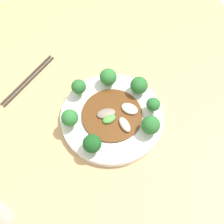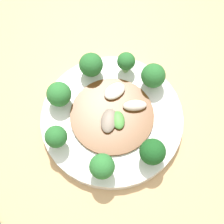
{
  "view_description": "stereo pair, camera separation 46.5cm",
  "coord_description": "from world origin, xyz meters",
  "px_view_note": "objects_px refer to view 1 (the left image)",
  "views": [
    {
      "loc": [
        0.47,
        -0.12,
        1.52
      ],
      "look_at": [
        0.03,
        -0.04,
        0.75
      ],
      "focal_mm": 50.0,
      "sensor_mm": 36.0,
      "label": 1
    },
    {
      "loc": [
        0.09,
        -0.31,
        1.33
      ],
      "look_at": [
        0.03,
        -0.04,
        0.75
      ],
      "focal_mm": 50.0,
      "sensor_mm": 36.0,
      "label": 2
    }
  ],
  "objects_px": {
    "broccoli_north": "(153,105)",
    "broccoli_west": "(108,77)",
    "stirfry_center": "(114,115)",
    "chopsticks": "(28,80)",
    "broccoli_south": "(70,118)",
    "broccoli_southeast": "(92,144)",
    "broccoli_southwest": "(79,87)",
    "plate": "(112,117)",
    "broccoli_northeast": "(151,125)",
    "broccoli_northwest": "(139,86)"
  },
  "relations": [
    {
      "from": "broccoli_north",
      "to": "broccoli_west",
      "type": "height_order",
      "value": "broccoli_west"
    },
    {
      "from": "stirfry_center",
      "to": "chopsticks",
      "type": "height_order",
      "value": "stirfry_center"
    },
    {
      "from": "broccoli_south",
      "to": "stirfry_center",
      "type": "height_order",
      "value": "broccoli_south"
    },
    {
      "from": "broccoli_south",
      "to": "stirfry_center",
      "type": "xyz_separation_m",
      "value": [
        -0.01,
        0.13,
        -0.03
      ]
    },
    {
      "from": "broccoli_north",
      "to": "chopsticks",
      "type": "xyz_separation_m",
      "value": [
        -0.19,
        -0.36,
        -0.05
      ]
    },
    {
      "from": "broccoli_southeast",
      "to": "broccoli_southwest",
      "type": "relative_size",
      "value": 1.03
    },
    {
      "from": "plate",
      "to": "stirfry_center",
      "type": "height_order",
      "value": "stirfry_center"
    },
    {
      "from": "broccoli_north",
      "to": "broccoli_northeast",
      "type": "bearing_deg",
      "value": -19.98
    },
    {
      "from": "broccoli_northeast",
      "to": "chopsticks",
      "type": "height_order",
      "value": "broccoli_northeast"
    },
    {
      "from": "broccoli_north",
      "to": "broccoli_northwest",
      "type": "bearing_deg",
      "value": -160.77
    },
    {
      "from": "broccoli_north",
      "to": "broccoli_southeast",
      "type": "distance_m",
      "value": 0.21
    },
    {
      "from": "broccoli_northwest",
      "to": "stirfry_center",
      "type": "xyz_separation_m",
      "value": [
        0.07,
        -0.09,
        -0.03
      ]
    },
    {
      "from": "broccoli_west",
      "to": "broccoli_south",
      "type": "height_order",
      "value": "broccoli_south"
    },
    {
      "from": "broccoli_northwest",
      "to": "broccoli_southwest",
      "type": "height_order",
      "value": "same"
    },
    {
      "from": "plate",
      "to": "broccoli_southwest",
      "type": "distance_m",
      "value": 0.13
    },
    {
      "from": "broccoli_south",
      "to": "broccoli_southwest",
      "type": "xyz_separation_m",
      "value": [
        -0.1,
        0.04,
        -0.0
      ]
    },
    {
      "from": "broccoli_southwest",
      "to": "broccoli_south",
      "type": "bearing_deg",
      "value": -20.24
    },
    {
      "from": "broccoli_northeast",
      "to": "broccoli_southwest",
      "type": "xyz_separation_m",
      "value": [
        -0.16,
        -0.18,
        0.0
      ]
    },
    {
      "from": "broccoli_northeast",
      "to": "stirfry_center",
      "type": "bearing_deg",
      "value": -125.66
    },
    {
      "from": "plate",
      "to": "broccoli_south",
      "type": "relative_size",
      "value": 4.79
    },
    {
      "from": "broccoli_west",
      "to": "broccoli_northeast",
      "type": "distance_m",
      "value": 0.2
    },
    {
      "from": "stirfry_center",
      "to": "chopsticks",
      "type": "bearing_deg",
      "value": -127.79
    },
    {
      "from": "broccoli_northwest",
      "to": "broccoli_northeast",
      "type": "bearing_deg",
      "value": 0.89
    },
    {
      "from": "broccoli_northeast",
      "to": "broccoli_south",
      "type": "bearing_deg",
      "value": -105.27
    },
    {
      "from": "broccoli_south",
      "to": "stirfry_center",
      "type": "bearing_deg",
      "value": 92.63
    },
    {
      "from": "broccoli_north",
      "to": "stirfry_center",
      "type": "distance_m",
      "value": 0.12
    },
    {
      "from": "broccoli_west",
      "to": "chopsticks",
      "type": "height_order",
      "value": "broccoli_west"
    },
    {
      "from": "broccoli_southeast",
      "to": "broccoli_northeast",
      "type": "xyz_separation_m",
      "value": [
        -0.03,
        0.17,
        0.0
      ]
    },
    {
      "from": "chopsticks",
      "to": "plate",
      "type": "bearing_deg",
      "value": 52.05
    },
    {
      "from": "broccoli_north",
      "to": "broccoli_northeast",
      "type": "relative_size",
      "value": 0.89
    },
    {
      "from": "broccoli_southeast",
      "to": "broccoli_southwest",
      "type": "bearing_deg",
      "value": -176.11
    },
    {
      "from": "broccoli_southeast",
      "to": "stirfry_center",
      "type": "height_order",
      "value": "broccoli_southeast"
    },
    {
      "from": "plate",
      "to": "broccoli_northeast",
      "type": "xyz_separation_m",
      "value": [
        0.07,
        0.1,
        0.05
      ]
    },
    {
      "from": "broccoli_south",
      "to": "broccoli_northeast",
      "type": "height_order",
      "value": "broccoli_south"
    },
    {
      "from": "broccoli_south",
      "to": "chopsticks",
      "type": "relative_size",
      "value": 0.35
    },
    {
      "from": "broccoli_north",
      "to": "broccoli_southwest",
      "type": "bearing_deg",
      "value": -115.42
    },
    {
      "from": "broccoli_north",
      "to": "broccoli_west",
      "type": "bearing_deg",
      "value": -137.23
    },
    {
      "from": "broccoli_northwest",
      "to": "chopsticks",
      "type": "relative_size",
      "value": 0.34
    },
    {
      "from": "broccoli_north",
      "to": "broccoli_southeast",
      "type": "xyz_separation_m",
      "value": [
        0.09,
        -0.19,
        0.0
      ]
    },
    {
      "from": "stirfry_center",
      "to": "plate",
      "type": "bearing_deg",
      "value": -120.12
    },
    {
      "from": "broccoli_northeast",
      "to": "chopsticks",
      "type": "distance_m",
      "value": 0.43
    },
    {
      "from": "broccoli_west",
      "to": "stirfry_center",
      "type": "xyz_separation_m",
      "value": [
        0.12,
        -0.0,
        -0.03
      ]
    },
    {
      "from": "broccoli_west",
      "to": "chopsticks",
      "type": "bearing_deg",
      "value": -106.2
    },
    {
      "from": "broccoli_northwest",
      "to": "broccoli_west",
      "type": "distance_m",
      "value": 0.1
    },
    {
      "from": "broccoli_west",
      "to": "broccoli_north",
      "type": "bearing_deg",
      "value": 42.77
    },
    {
      "from": "broccoli_northeast",
      "to": "broccoli_southwest",
      "type": "bearing_deg",
      "value": -131.74
    },
    {
      "from": "broccoli_south",
      "to": "plate",
      "type": "bearing_deg",
      "value": 94.21
    },
    {
      "from": "broccoli_northeast",
      "to": "broccoli_north",
      "type": "bearing_deg",
      "value": 160.02
    },
    {
      "from": "broccoli_south",
      "to": "chopsticks",
      "type": "bearing_deg",
      "value": -148.68
    },
    {
      "from": "broccoli_southeast",
      "to": "broccoli_south",
      "type": "bearing_deg",
      "value": -150.01
    }
  ]
}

